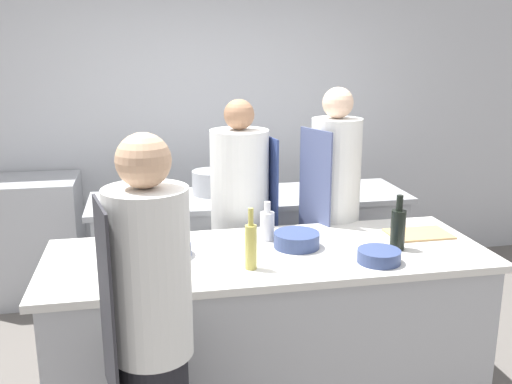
% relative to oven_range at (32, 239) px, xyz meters
% --- Properties ---
extents(wall_back, '(8.00, 0.06, 2.80)m').
position_rel_oven_range_xyz_m(wall_back, '(1.56, 0.36, 0.91)').
color(wall_back, silver).
rests_on(wall_back, ground_plane).
extents(prep_counter, '(2.41, 0.88, 0.92)m').
position_rel_oven_range_xyz_m(prep_counter, '(1.56, -1.77, -0.03)').
color(prep_counter, '#A8AAAF').
rests_on(prep_counter, ground_plane).
extents(pass_counter, '(2.38, 0.68, 0.92)m').
position_rel_oven_range_xyz_m(pass_counter, '(1.69, -0.56, -0.03)').
color(pass_counter, '#A8AAAF').
rests_on(pass_counter, ground_plane).
extents(oven_range, '(0.76, 0.61, 0.99)m').
position_rel_oven_range_xyz_m(oven_range, '(0.00, 0.00, 0.00)').
color(oven_range, '#A8AAAF').
rests_on(oven_range, ground_plane).
extents(chef_at_prep_near, '(0.38, 0.36, 1.70)m').
position_rel_oven_range_xyz_m(chef_at_prep_near, '(0.91, -2.47, 0.36)').
color(chef_at_prep_near, black).
rests_on(chef_at_prep_near, ground_plane).
extents(chef_at_stove, '(0.42, 0.40, 1.68)m').
position_rel_oven_range_xyz_m(chef_at_stove, '(1.53, -1.05, 0.34)').
color(chef_at_stove, black).
rests_on(chef_at_stove, ground_plane).
extents(chef_at_pass_far, '(0.38, 0.37, 1.76)m').
position_rel_oven_range_xyz_m(chef_at_pass_far, '(2.12, -1.22, 0.40)').
color(chef_at_pass_far, black).
rests_on(chef_at_pass_far, ground_plane).
extents(bottle_olive_oil, '(0.08, 0.08, 0.31)m').
position_rel_oven_range_xyz_m(bottle_olive_oil, '(2.27, -1.86, 0.55)').
color(bottle_olive_oil, black).
rests_on(bottle_olive_oil, prep_counter).
extents(bottle_vinegar, '(0.08, 0.08, 0.23)m').
position_rel_oven_range_xyz_m(bottle_vinegar, '(1.60, -1.57, 0.52)').
color(bottle_vinegar, silver).
rests_on(bottle_vinegar, prep_counter).
extents(bottle_wine, '(0.06, 0.06, 0.32)m').
position_rel_oven_range_xyz_m(bottle_wine, '(1.42, -1.99, 0.55)').
color(bottle_wine, '#B2A84C').
rests_on(bottle_wine, prep_counter).
extents(bowl_mixing_large, '(0.22, 0.22, 0.07)m').
position_rel_oven_range_xyz_m(bowl_mixing_large, '(2.09, -2.03, 0.46)').
color(bowl_mixing_large, navy).
rests_on(bowl_mixing_large, prep_counter).
extents(bowl_prep_small, '(0.26, 0.26, 0.08)m').
position_rel_oven_range_xyz_m(bowl_prep_small, '(1.73, -1.72, 0.47)').
color(bowl_prep_small, navy).
rests_on(bowl_prep_small, prep_counter).
extents(bowl_ceramic_blue, '(0.28, 0.28, 0.06)m').
position_rel_oven_range_xyz_m(bowl_ceramic_blue, '(1.01, -1.72, 0.46)').
color(bowl_ceramic_blue, navy).
rests_on(bowl_ceramic_blue, prep_counter).
extents(cup, '(0.09, 0.09, 0.08)m').
position_rel_oven_range_xyz_m(cup, '(0.75, -1.81, 0.46)').
color(cup, '#33477F').
rests_on(cup, prep_counter).
extents(cutting_board, '(0.36, 0.24, 0.01)m').
position_rel_oven_range_xyz_m(cutting_board, '(2.50, -1.66, 0.43)').
color(cutting_board, tan).
rests_on(cutting_board, prep_counter).
extents(stockpot, '(0.30, 0.30, 0.18)m').
position_rel_oven_range_xyz_m(stockpot, '(1.41, -0.46, 0.51)').
color(stockpot, '#A8AAAF').
rests_on(stockpot, pass_counter).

